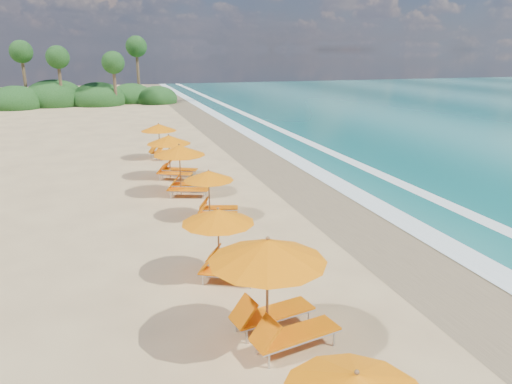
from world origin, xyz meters
TOP-DOWN VIEW (x-y plane):
  - ground at (0.00, 0.00)m, footprint 160.00×160.00m
  - wet_sand at (4.00, 0.00)m, footprint 4.00×160.00m
  - surf_foam at (6.70, 0.00)m, footprint 4.00×160.00m
  - station_1 at (-1.96, -7.77)m, footprint 3.17×3.04m
  - station_2 at (-2.27, -4.22)m, footprint 2.83×2.82m
  - station_3 at (-1.49, 0.89)m, footprint 2.50×2.43m
  - station_4 at (-2.04, 4.48)m, footprint 3.03×2.97m
  - station_5 at (-2.13, 7.64)m, footprint 3.04×3.03m
  - station_6 at (-2.12, 12.52)m, footprint 2.78×2.71m
  - treeline at (-9.94, 45.51)m, footprint 25.80×8.80m

SIDE VIEW (x-z plane):
  - ground at x=0.00m, z-range 0.00..0.00m
  - wet_sand at x=4.00m, z-range 0.00..0.01m
  - surf_foam at x=6.70m, z-range 0.02..0.03m
  - treeline at x=-9.94m, z-range -3.87..5.86m
  - station_3 at x=-1.49m, z-range 0.12..2.11m
  - station_2 at x=-2.27m, z-range 0.13..2.27m
  - station_6 at x=-2.12m, z-range 0.13..2.33m
  - station_5 at x=-2.13m, z-range 0.14..2.44m
  - station_4 at x=-2.04m, z-range 0.14..2.51m
  - station_1 at x=-1.96m, z-range 0.16..2.78m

